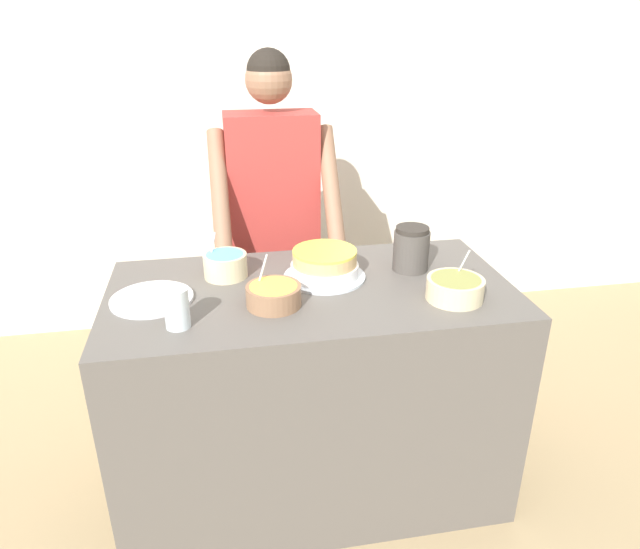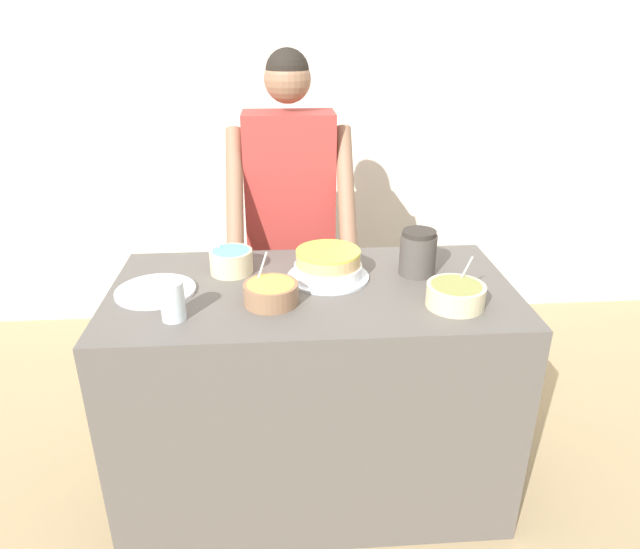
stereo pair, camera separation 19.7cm
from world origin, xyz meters
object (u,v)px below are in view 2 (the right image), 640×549
Objects in this scene: cake at (328,265)px; ceramic_plate at (156,291)px; frosting_bowl_olive at (456,294)px; drinking_glass at (172,301)px; stoneware_jar at (418,253)px; frosting_bowl_yellow at (271,292)px; frosting_bowl_blue at (231,260)px; person_baker at (290,203)px.

cake is 0.62m from ceramic_plate.
drinking_glass is at bearing -178.24° from frosting_bowl_olive.
stoneware_jar reaches higher than drinking_glass.
drinking_glass is (-0.52, -0.28, 0.01)m from cake.
frosting_bowl_yellow is at bearing 174.05° from frosting_bowl_olive.
frosting_bowl_olive is at bearing -9.59° from ceramic_plate.
cake is 0.34m from stoneware_jar.
frosting_bowl_blue is 0.30m from ceramic_plate.
person_baker reaches higher than ceramic_plate.
person_baker is 5.93× the size of ceramic_plate.
ceramic_plate is at bearing 170.41° from frosting_bowl_olive.
frosting_bowl_blue reaches higher than drinking_glass.
frosting_bowl_yellow is 0.42m from ceramic_plate.
frosting_bowl_olive is at bearing -31.85° from cake.
frosting_bowl_yellow and frosting_bowl_olive have the same top height.
frosting_bowl_olive is at bearing -75.90° from stoneware_jar.
drinking_glass is 0.47× the size of ceramic_plate.
frosting_bowl_yellow is 1.15× the size of frosting_bowl_blue.
frosting_bowl_yellow is 1.09× the size of stoneware_jar.
person_baker is at bearing 65.84° from drinking_glass.
drinking_glass is 0.23m from ceramic_plate.
person_baker is 0.61m from cake.
cake is at bearing 7.34° from ceramic_plate.
drinking_glass is (-0.16, -0.36, 0.02)m from frosting_bowl_blue.
frosting_bowl_blue is at bearing 167.63° from cake.
stoneware_jar is at bearing 3.19° from cake.
frosting_bowl_blue reaches higher than cake.
frosting_bowl_olive is (0.53, -0.85, -0.07)m from person_baker.
drinking_glass is at bearing -64.06° from ceramic_plate.
frosting_bowl_olive is at bearing -5.95° from frosting_bowl_yellow.
drinking_glass is (-0.31, -0.09, 0.03)m from frosting_bowl_yellow.
cake is at bearing -78.31° from person_baker.
cake is at bearing -12.37° from frosting_bowl_blue.
frosting_bowl_yellow is 0.31m from frosting_bowl_blue.
frosting_bowl_olive reaches higher than ceramic_plate.
drinking_glass is 0.90m from stoneware_jar.
stoneware_jar is (0.85, 0.30, 0.02)m from drinking_glass.
person_baker is at bearing 54.04° from ceramic_plate.
stoneware_jar is at bearing 104.10° from frosting_bowl_olive.
person_baker is at bearing 65.58° from frosting_bowl_blue.
frosting_bowl_blue is 1.24× the size of drinking_glass.
frosting_bowl_yellow reaches higher than cake.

